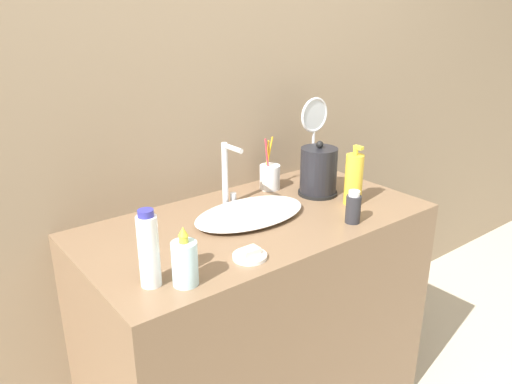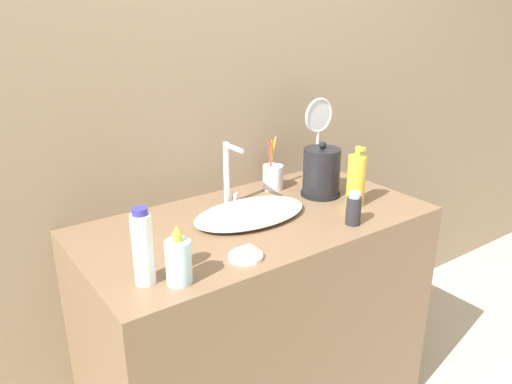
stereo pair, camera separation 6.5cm
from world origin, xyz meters
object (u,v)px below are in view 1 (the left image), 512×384
(lotion_bottle, at_px, (354,179))
(shampoo_bottle, at_px, (353,208))
(mouthwash_bottle, at_px, (149,250))
(hand_cream_bottle, at_px, (185,262))
(vanity_mirror, at_px, (314,133))
(toothbrush_cup, at_px, (270,176))
(electric_kettle, at_px, (318,173))
(faucet, at_px, (228,173))

(lotion_bottle, height_order, shampoo_bottle, lotion_bottle)
(shampoo_bottle, relative_size, mouthwash_bottle, 0.53)
(shampoo_bottle, bearing_deg, lotion_bottle, 42.13)
(hand_cream_bottle, bearing_deg, shampoo_bottle, 0.03)
(vanity_mirror, bearing_deg, toothbrush_cup, 171.35)
(electric_kettle, xyz_separation_m, lotion_bottle, (0.03, -0.15, 0.01))
(toothbrush_cup, xyz_separation_m, mouthwash_bottle, (-0.72, -0.38, 0.05))
(electric_kettle, bearing_deg, vanity_mirror, 53.91)
(toothbrush_cup, bearing_deg, hand_cream_bottle, -146.10)
(shampoo_bottle, bearing_deg, mouthwash_bottle, 175.89)
(electric_kettle, xyz_separation_m, shampoo_bottle, (-0.10, -0.27, -0.03))
(toothbrush_cup, height_order, lotion_bottle, lotion_bottle)
(hand_cream_bottle, bearing_deg, electric_kettle, 19.68)
(lotion_bottle, distance_m, vanity_mirror, 0.31)
(faucet, xyz_separation_m, toothbrush_cup, (0.24, 0.05, -0.08))
(electric_kettle, relative_size, lotion_bottle, 0.96)
(faucet, xyz_separation_m, mouthwash_bottle, (-0.48, -0.33, -0.02))
(electric_kettle, height_order, toothbrush_cup, electric_kettle)
(toothbrush_cup, distance_m, lotion_bottle, 0.35)
(toothbrush_cup, height_order, mouthwash_bottle, mouthwash_bottle)
(vanity_mirror, bearing_deg, electric_kettle, -126.09)
(mouthwash_bottle, relative_size, vanity_mirror, 0.61)
(electric_kettle, distance_m, vanity_mirror, 0.20)
(faucet, distance_m, shampoo_bottle, 0.46)
(toothbrush_cup, relative_size, shampoo_bottle, 1.84)
(toothbrush_cup, bearing_deg, lotion_bottle, -65.83)
(shampoo_bottle, relative_size, vanity_mirror, 0.33)
(mouthwash_bottle, bearing_deg, electric_kettle, 14.67)
(hand_cream_bottle, bearing_deg, vanity_mirror, 25.29)
(toothbrush_cup, xyz_separation_m, shampoo_bottle, (0.01, -0.43, 0.00))
(toothbrush_cup, bearing_deg, shampoo_bottle, -88.57)
(mouthwash_bottle, distance_m, vanity_mirror, 0.99)
(electric_kettle, xyz_separation_m, mouthwash_bottle, (-0.83, -0.22, 0.02))
(electric_kettle, height_order, lotion_bottle, lotion_bottle)
(mouthwash_bottle, height_order, vanity_mirror, vanity_mirror)
(mouthwash_bottle, bearing_deg, lotion_bottle, 4.36)
(electric_kettle, height_order, shampoo_bottle, electric_kettle)
(electric_kettle, distance_m, lotion_bottle, 0.15)
(toothbrush_cup, bearing_deg, mouthwash_bottle, -152.12)
(toothbrush_cup, bearing_deg, electric_kettle, -56.21)
(faucet, distance_m, electric_kettle, 0.37)
(lotion_bottle, xyz_separation_m, vanity_mirror, (0.06, 0.28, 0.11))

